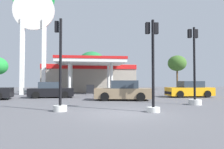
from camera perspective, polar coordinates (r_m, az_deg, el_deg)
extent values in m
plane|color=#56565B|center=(10.11, 2.88, -10.55)|extent=(90.00, 90.00, 0.00)
cube|color=gray|center=(31.40, -6.24, -1.10)|extent=(12.86, 6.31, 3.83)
cube|color=red|center=(28.26, -6.09, 2.16)|extent=(12.86, 0.12, 0.60)
cube|color=white|center=(25.21, -5.91, 3.31)|extent=(7.84, 5.68, 0.35)
cube|color=red|center=(25.24, -5.91, 4.04)|extent=(7.94, 5.78, 0.30)
cylinder|color=silver|center=(23.59, -11.54, -1.12)|extent=(0.32, 0.32, 3.60)
cylinder|color=silver|center=(23.73, -0.13, -1.16)|extent=(0.32, 0.32, 3.60)
cylinder|color=silver|center=(26.71, -11.07, -1.20)|extent=(0.32, 0.32, 3.60)
cylinder|color=silver|center=(26.83, -0.99, -1.24)|extent=(0.32, 0.32, 3.60)
cube|color=#4C4C51|center=(25.13, -5.93, -4.04)|extent=(0.90, 0.60, 1.10)
cube|color=white|center=(26.00, -23.25, 4.56)|extent=(0.40, 0.56, 8.70)
cube|color=white|center=(25.45, -18.03, 4.64)|extent=(0.40, 0.56, 8.70)
cylinder|color=white|center=(26.83, -20.54, 16.16)|extent=(4.70, 0.22, 4.70)
cube|color=white|center=(27.11, -20.49, 17.55)|extent=(4.33, 0.08, 0.85)
cylinder|color=black|center=(16.14, -1.97, -6.06)|extent=(0.70, 0.35, 0.67)
cylinder|color=black|center=(17.94, -1.46, -5.64)|extent=(0.70, 0.35, 0.67)
cylinder|color=black|center=(16.14, 7.83, -6.05)|extent=(0.70, 0.35, 0.67)
cylinder|color=black|center=(17.94, 7.35, -5.62)|extent=(0.70, 0.35, 0.67)
cube|color=#8C7556|center=(16.97, 2.94, -5.11)|extent=(4.69, 2.63, 0.80)
cube|color=#2D3842|center=(16.95, 3.47, -2.76)|extent=(2.37, 2.00, 0.67)
cube|color=black|center=(17.12, -4.38, -5.46)|extent=(0.45, 1.75, 0.25)
cylinder|color=black|center=(21.09, -12.48, -5.10)|extent=(0.63, 0.24, 0.62)
cylinder|color=black|center=(19.43, -12.67, -5.38)|extent=(0.63, 0.24, 0.62)
cylinder|color=black|center=(21.33, -19.26, -5.00)|extent=(0.63, 0.24, 0.62)
cylinder|color=black|center=(19.70, -20.02, -5.27)|extent=(0.63, 0.24, 0.62)
cube|color=black|center=(20.34, -16.11, -4.62)|extent=(4.13, 1.89, 0.73)
cube|color=#2D3842|center=(20.33, -16.51, -2.83)|extent=(2.00, 1.59, 0.62)
cube|color=black|center=(20.24, -10.49, -4.98)|extent=(0.19, 1.62, 0.23)
cylinder|color=black|center=(20.84, -27.47, -4.88)|extent=(0.72, 0.32, 0.69)
cube|color=black|center=(19.76, -25.74, -4.77)|extent=(0.35, 1.81, 0.26)
cylinder|color=black|center=(20.21, 18.06, -5.15)|extent=(0.66, 0.23, 0.65)
cylinder|color=black|center=(21.81, 16.12, -4.91)|extent=(0.66, 0.23, 0.65)
cylinder|color=black|center=(21.45, 24.53, -4.87)|extent=(0.66, 0.23, 0.65)
cylinder|color=black|center=(22.97, 22.25, -4.69)|extent=(0.66, 0.23, 0.65)
cube|color=orange|center=(21.56, 20.28, -4.34)|extent=(4.30, 1.85, 0.77)
cube|color=#2D3842|center=(21.61, 20.62, -2.55)|extent=(2.06, 1.62, 0.65)
cube|color=black|center=(20.70, 15.08, -4.81)|extent=(0.14, 1.71, 0.24)
cylinder|color=silver|center=(11.11, -13.94, -8.93)|extent=(0.69, 0.69, 0.30)
cylinder|color=black|center=(11.07, -13.85, 3.39)|extent=(0.14, 0.14, 4.46)
cube|color=black|center=(11.56, -14.80, 12.46)|extent=(0.21, 0.20, 0.57)
sphere|color=red|center=(11.72, -14.71, 13.17)|extent=(0.15, 0.15, 0.15)
sphere|color=#D89E0C|center=(11.68, -14.72, 12.32)|extent=(0.15, 0.15, 0.15)
sphere|color=green|center=(11.64, -14.72, 11.46)|extent=(0.15, 0.15, 0.15)
cylinder|color=silver|center=(10.70, 11.18, -9.35)|extent=(0.65, 0.65, 0.25)
cylinder|color=black|center=(10.64, 11.11, 3.04)|extent=(0.14, 0.14, 4.36)
cube|color=black|center=(11.02, 9.67, 12.33)|extent=(0.21, 0.20, 0.57)
sphere|color=red|center=(11.18, 9.47, 13.08)|extent=(0.15, 0.15, 0.15)
sphere|color=#D89E0C|center=(11.13, 9.48, 12.18)|extent=(0.15, 0.15, 0.15)
sphere|color=green|center=(11.09, 9.48, 11.28)|extent=(0.15, 0.15, 0.15)
cube|color=black|center=(11.15, 11.88, 12.17)|extent=(0.21, 0.20, 0.57)
sphere|color=red|center=(11.31, 11.66, 12.91)|extent=(0.15, 0.15, 0.15)
sphere|color=#D89E0C|center=(11.27, 11.67, 12.03)|extent=(0.15, 0.15, 0.15)
sphere|color=green|center=(11.22, 11.67, 11.13)|extent=(0.15, 0.15, 0.15)
cylinder|color=silver|center=(14.72, 21.62, -7.01)|extent=(0.82, 0.82, 0.34)
cylinder|color=black|center=(14.70, 21.51, 2.88)|extent=(0.14, 0.14, 4.73)
cube|color=black|center=(15.02, 20.37, 10.41)|extent=(0.21, 0.20, 0.57)
sphere|color=red|center=(15.17, 20.15, 10.99)|extent=(0.15, 0.15, 0.15)
sphere|color=#D89E0C|center=(15.13, 20.15, 10.32)|extent=(0.15, 0.15, 0.15)
sphere|color=green|center=(15.09, 20.16, 9.65)|extent=(0.15, 0.15, 0.15)
cube|color=black|center=(15.23, 21.86, 10.26)|extent=(0.21, 0.20, 0.57)
sphere|color=red|center=(15.37, 21.62, 10.83)|extent=(0.15, 0.15, 0.15)
sphere|color=#D89E0C|center=(15.33, 21.63, 10.17)|extent=(0.15, 0.15, 0.15)
sphere|color=green|center=(15.30, 21.64, 9.52)|extent=(0.15, 0.15, 0.15)
cylinder|color=brown|center=(36.70, -5.55, -1.93)|extent=(0.40, 0.40, 2.89)
ellipsoid|color=#207239|center=(36.83, -5.53, 3.10)|extent=(4.75, 4.75, 4.05)
cylinder|color=brown|center=(39.87, 17.34, -1.38)|extent=(0.30, 0.30, 3.54)
ellipsoid|color=#3A6125|center=(40.00, 17.30, 2.95)|extent=(3.34, 3.34, 2.83)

